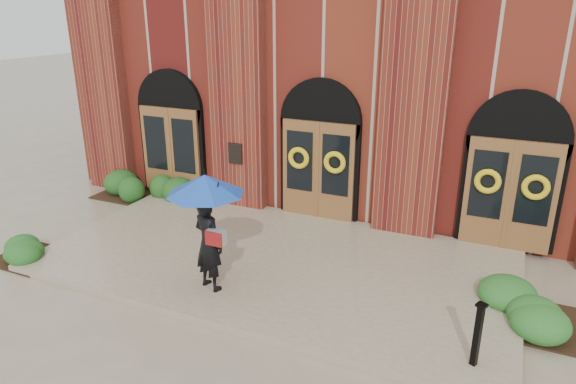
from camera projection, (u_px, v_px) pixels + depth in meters
The scene contains 8 objects.
ground at pixel (272, 266), 11.13m from camera, with size 90.00×90.00×0.00m, color gray.
landing at pixel (275, 260), 11.23m from camera, with size 10.00×5.30×0.15m, color tan.
church_building at pixel (383, 62), 17.47m from camera, with size 16.20×12.53×7.00m.
man_with_umbrella at pixel (207, 210), 9.47m from camera, with size 1.82×1.82×2.31m.
metal_post at pixel (478, 333), 7.67m from camera, with size 0.19×0.19×1.07m.
hedge_wall_left at pixel (143, 187), 14.88m from camera, with size 2.77×1.11×0.71m, color #1D4818.
hedge_front_left at pixel (29, 249), 11.40m from camera, with size 1.30×1.11×0.46m, color #20551D.
hedge_front_right at pixel (531, 308), 9.08m from camera, with size 1.58×1.36×0.56m, color #265D21.
Camera 1 is at (4.34, -8.91, 5.33)m, focal length 32.00 mm.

